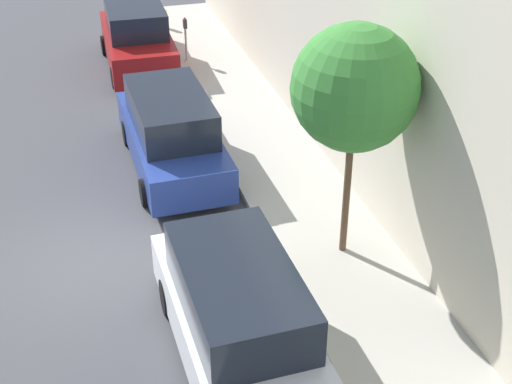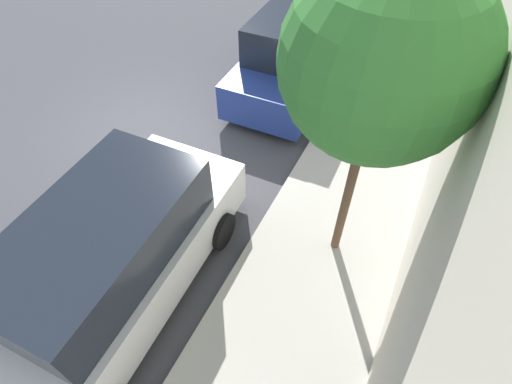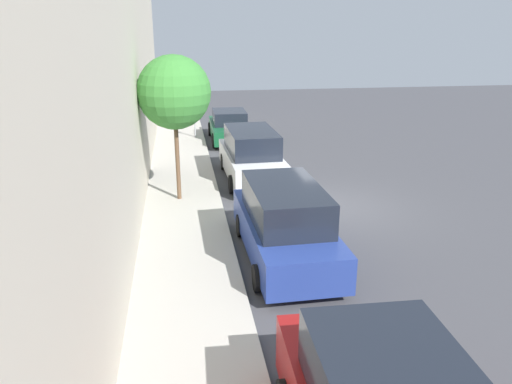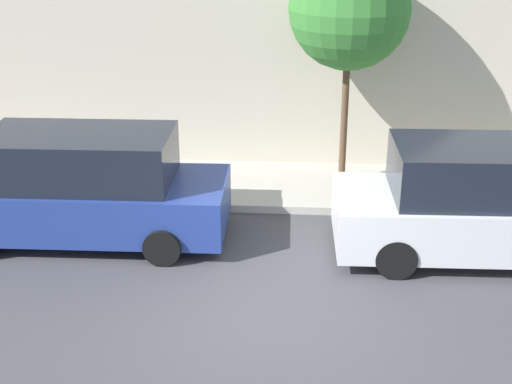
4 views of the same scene
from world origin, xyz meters
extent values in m
plane|color=#424247|center=(0.00, 0.00, 0.00)|extent=(60.00, 60.00, 0.00)
cube|color=#B2ADA3|center=(4.72, 0.00, 0.07)|extent=(2.44, 32.00, 0.15)
cube|color=silver|center=(2.12, -3.34, 0.64)|extent=(2.02, 4.95, 0.84)
cube|color=black|center=(2.12, -3.34, 1.48)|extent=(1.75, 3.14, 0.84)
cylinder|color=black|center=(1.22, -1.82, 0.33)|extent=(0.22, 0.65, 0.65)
cylinder|color=black|center=(3.02, -1.82, 0.33)|extent=(0.22, 0.65, 0.65)
cube|color=navy|center=(2.29, 3.40, 0.64)|extent=(1.99, 4.94, 0.84)
cube|color=black|center=(2.29, 3.40, 1.48)|extent=(1.73, 3.13, 0.84)
cylinder|color=black|center=(1.39, 4.92, 0.31)|extent=(0.22, 0.62, 0.62)
cylinder|color=black|center=(3.19, 4.92, 0.31)|extent=(0.22, 0.62, 0.62)
cylinder|color=black|center=(1.39, 1.88, 0.31)|extent=(0.22, 0.62, 0.62)
cylinder|color=black|center=(3.19, 1.88, 0.31)|extent=(0.22, 0.62, 0.62)
cylinder|color=black|center=(3.38, 8.71, 0.32)|extent=(0.22, 0.63, 0.63)
cylinder|color=brown|center=(4.85, -1.12, 1.56)|extent=(0.14, 0.14, 2.83)
sphere|color=#387F33|center=(4.85, -1.12, 3.60)|extent=(2.28, 2.28, 2.28)
camera|label=1|loc=(-0.02, -11.69, 8.48)|focal=50.00mm
camera|label=2|loc=(5.34, -5.17, 5.83)|focal=28.00mm
camera|label=3|loc=(4.75, 14.54, 5.59)|focal=35.00mm
camera|label=4|loc=(-8.71, -0.35, 5.50)|focal=50.00mm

